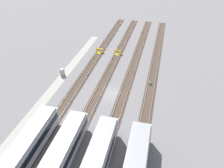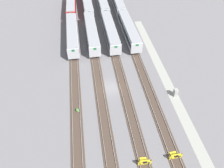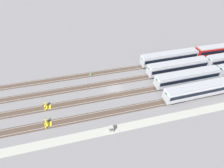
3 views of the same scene
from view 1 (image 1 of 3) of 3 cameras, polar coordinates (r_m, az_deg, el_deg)
The scene contains 12 objects.
ground_plane at distance 43.71m, azimuth -0.25°, elevation -2.51°, with size 400.00×400.00×0.00m, color slate.
service_walkway at distance 47.58m, azimuth -14.43°, elevation -0.29°, with size 54.00×2.00×0.01m, color #9E9E93.
rail_track_nearest at distance 45.78m, azimuth -9.41°, elevation -1.04°, with size 90.00×2.23×0.21m.
rail_track_near_inner at distance 44.25m, azimuth -3.40°, elevation -1.98°, with size 90.00×2.24×0.21m.
rail_track_middle at distance 43.26m, azimuth 2.97°, elevation -2.94°, with size 90.00×2.24×0.21m.
rail_track_far_inner at distance 42.83m, azimuth 9.57°, elevation -3.90°, with size 90.00×2.23×0.21m.
subway_car_front_row_leftmost at distance 32.71m, azimuth -22.93°, elevation -17.34°, with size 18.04×3.08×3.70m.
subway_car_front_row_rightmost at distance 30.51m, azimuth -14.64°, elevation -20.03°, with size 18.03×3.04×3.70m.
bumper_stop_nearest_track at distance 59.08m, azimuth -3.31°, elevation 8.60°, with size 1.36×2.00×1.22m.
bumper_stop_near_inner_track at distance 58.11m, azimuth 1.52°, elevation 8.19°, with size 1.38×2.01×1.22m.
electrical_cabinet at distance 50.24m, azimuth -12.85°, elevation 3.07°, with size 0.90×0.73×1.60m.
weed_clump at distance 46.93m, azimuth 9.94°, elevation 0.18°, with size 0.92×0.70×0.64m.
Camera 1 is at (33.74, 8.67, 26.41)m, focal length 35.00 mm.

